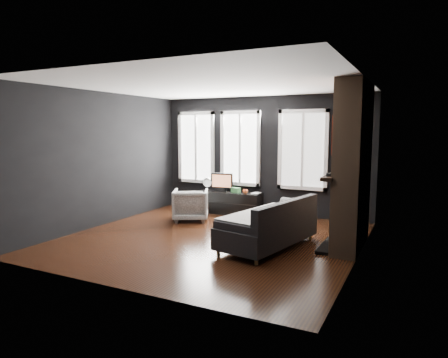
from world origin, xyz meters
The scene contains 18 objects.
floor centered at (0.00, 0.00, 0.00)m, with size 5.00×5.00×0.00m, color black.
ceiling centered at (0.00, 0.00, 2.70)m, with size 5.00×5.00×0.00m, color white.
wall_back centered at (0.00, 2.50, 1.35)m, with size 5.00×0.02×2.70m, color black.
wall_left centered at (-2.50, 0.00, 1.35)m, with size 0.02×5.00×2.70m, color black.
wall_right centered at (2.50, 0.00, 1.35)m, with size 0.02×5.00×2.70m, color black.
windows centered at (-0.45, 2.46, 2.38)m, with size 4.00×0.16×1.76m, color white, non-canonical shape.
fireplace centered at (2.30, 0.60, 1.35)m, with size 0.70×1.62×2.70m, color #93724C, non-canonical shape.
sofa centered at (1.07, -0.02, 0.41)m, with size 0.96×1.91×0.82m, color #232326, non-canonical shape.
stripe_pillow centered at (1.37, 0.36, 0.59)m, with size 0.08×0.34×0.34m, color gray.
armchair centered at (-1.10, 1.10, 0.37)m, with size 0.72×0.68×0.74m, color silver.
media_console centered at (-0.64, 2.10, 0.26)m, with size 1.49×0.46×0.51m, color black, non-canonical shape.
monitor centered at (-0.87, 2.13, 0.75)m, with size 0.54×0.11×0.48m, color black, non-canonical shape.
desk_fan centered at (-1.22, 2.06, 0.67)m, with size 0.22×0.22×0.31m, color #969696, non-canonical shape.
mug centered at (-0.23, 2.03, 0.57)m, with size 0.11×0.09×0.11m, color #E15C28.
book centered at (-0.09, 2.14, 0.62)m, with size 0.17×0.02×0.23m, color tan.
storage_box centered at (-0.49, 2.10, 0.56)m, with size 0.20×0.13×0.11m, color #337238.
mantel_vase centered at (2.05, 1.05, 1.32)m, with size 0.18×0.19×0.18m, color gold.
mantel_clock centered at (2.05, 0.05, 1.25)m, with size 0.13×0.13×0.04m, color black.
Camera 1 is at (3.31, -6.13, 1.94)m, focal length 32.00 mm.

